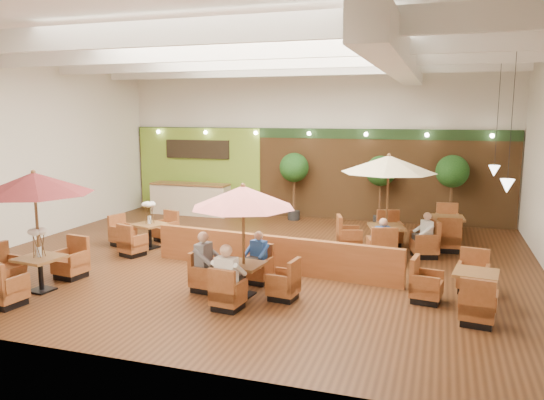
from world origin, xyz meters
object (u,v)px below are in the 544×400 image
at_px(diner_3, 382,236).
at_px(booth_divider, 272,254).
at_px(service_counter, 190,199).
at_px(topiary_2, 452,174).
at_px(table_5, 447,230).
at_px(table_0, 33,205).
at_px(diner_2, 206,256).
at_px(table_2, 388,186).
at_px(topiary_1, 381,174).
at_px(table_4, 461,289).
at_px(table_1, 243,219).
at_px(diner_4, 425,230).
at_px(diner_1, 257,251).
at_px(topiary_0, 294,170).
at_px(table_3, 143,232).
at_px(diner_0, 228,271).

bearing_deg(diner_3, booth_divider, -175.39).
distance_m(service_counter, topiary_2, 9.34).
bearing_deg(table_5, table_0, -144.39).
height_order(table_0, diner_2, table_0).
bearing_deg(topiary_2, table_2, -113.83).
relative_size(service_counter, topiary_1, 1.27).
relative_size(table_4, topiary_1, 1.06).
distance_m(table_1, diner_4, 5.53).
xyz_separation_m(table_1, table_4, (4.28, 0.74, -1.29)).
distance_m(service_counter, table_2, 8.48).
height_order(service_counter, table_4, service_counter).
bearing_deg(diner_4, table_0, 99.60).
bearing_deg(topiary_2, table_4, -88.90).
bearing_deg(diner_1, table_0, 39.84).
xyz_separation_m(table_5, diner_4, (-0.59, -1.83, 0.36)).
distance_m(table_2, topiary_0, 5.22).
height_order(topiary_0, diner_2, topiary_0).
relative_size(table_3, topiary_0, 1.05).
distance_m(topiary_2, diner_2, 9.48).
relative_size(topiary_1, diner_4, 3.16).
bearing_deg(service_counter, table_2, -25.19).
height_order(table_4, topiary_1, topiary_1).
bearing_deg(service_counter, diner_4, -22.57).
bearing_deg(topiary_2, diner_4, -100.05).
bearing_deg(table_0, diner_2, 25.12).
xyz_separation_m(topiary_2, diner_4, (-0.67, -3.77, -1.08)).
height_order(table_1, diner_2, table_1).
bearing_deg(service_counter, table_4, -36.86).
bearing_deg(table_2, booth_divider, -152.23).
distance_m(booth_divider, diner_3, 2.84).
bearing_deg(topiary_1, table_1, -103.25).
height_order(table_0, diner_1, table_0).
xyz_separation_m(table_4, diner_0, (-4.28, -1.60, 0.44)).
distance_m(table_0, diner_1, 4.83).
bearing_deg(table_0, diner_1, 31.96).
bearing_deg(diner_1, topiary_1, -89.45).
relative_size(topiary_0, diner_4, 3.19).
bearing_deg(diner_0, topiary_0, 102.98).
xyz_separation_m(table_0, topiary_2, (8.42, 9.06, -0.05)).
distance_m(table_4, topiary_1, 7.76).
bearing_deg(topiary_1, topiary_2, 0.00).
xyz_separation_m(table_2, diner_2, (-3.34, -4.21, -1.08)).
xyz_separation_m(service_counter, table_5, (9.17, -1.73, -0.20)).
relative_size(table_0, table_4, 1.05).
xyz_separation_m(topiary_0, diner_4, (4.61, -3.77, -1.04)).
bearing_deg(diner_1, table_2, -111.21).
distance_m(topiary_0, topiary_1, 3.01).
relative_size(topiary_1, diner_3, 3.22).
bearing_deg(booth_divider, table_5, 53.06).
relative_size(diner_0, diner_2, 1.02).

